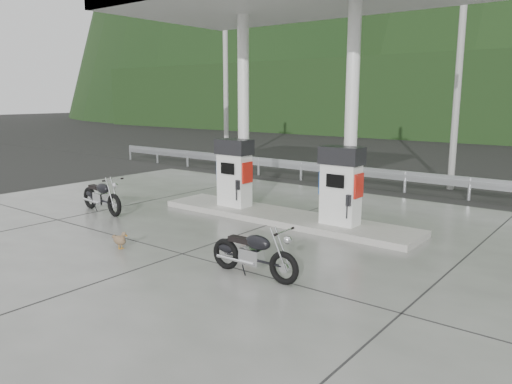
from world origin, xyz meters
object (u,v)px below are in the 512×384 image
Objects in this scene: gas_pump_left at (234,173)px; duck at (120,241)px; motorcycle_left at (101,196)px; motorcycle_right at (254,254)px; gas_pump_right at (341,186)px.

gas_pump_left is 4.01× the size of duck.
duck is at bearing -22.31° from motorcycle_left.
motorcycle_left reaches higher than motorcycle_right.
gas_pump_left is 3.62m from motorcycle_left.
gas_pump_left is at bearing 47.13° from motorcycle_left.
gas_pump_right is 0.99× the size of motorcycle_left.
motorcycle_left is at bearing 155.47° from duck.
duck is at bearing -125.71° from gas_pump_right.
gas_pump_left is 1.00× the size of gas_pump_right.
motorcycle_left is 3.52m from duck.
motorcycle_right is 3.21m from duck.
motorcycle_right is 3.79× the size of duck.
duck is at bearing -173.23° from motorcycle_right.
gas_pump_right is at bearing 93.71° from motorcycle_right.
gas_pump_left is 5.05m from motorcycle_right.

